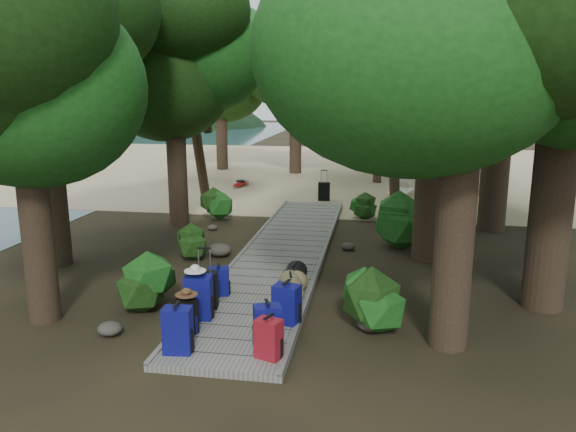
% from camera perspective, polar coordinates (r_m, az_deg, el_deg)
% --- Properties ---
extents(ground, '(120.00, 120.00, 0.00)m').
position_cam_1_polar(ground, '(12.70, -1.17, -5.30)').
color(ground, '#312918').
rests_on(ground, ground).
extents(sand_beach, '(40.00, 22.00, 0.02)m').
position_cam_1_polar(sand_beach, '(28.23, 4.76, 4.73)').
color(sand_beach, tan).
rests_on(sand_beach, ground).
extents(distant_hill, '(32.00, 16.00, 12.00)m').
position_cam_1_polar(distant_hill, '(73.36, -26.12, 8.41)').
color(distant_hill, black).
rests_on(distant_hill, ground).
extents(boardwalk, '(2.00, 12.00, 0.12)m').
position_cam_1_polar(boardwalk, '(13.62, -0.40, -3.77)').
color(boardwalk, gray).
rests_on(boardwalk, ground).
extents(backpack_left_a, '(0.44, 0.33, 0.78)m').
position_cam_1_polar(backpack_left_a, '(8.57, -11.15, -11.08)').
color(backpack_left_a, navy).
rests_on(backpack_left_a, boardwalk).
extents(backpack_left_b, '(0.42, 0.36, 0.64)m').
position_cam_1_polar(backpack_left_b, '(9.20, -10.39, -9.79)').
color(backpack_left_b, black).
rests_on(backpack_left_b, boardwalk).
extents(backpack_left_c, '(0.48, 0.37, 0.84)m').
position_cam_1_polar(backpack_left_c, '(9.70, -9.05, -7.91)').
color(backpack_left_c, navy).
rests_on(backpack_left_c, boardwalk).
extents(backpack_left_d, '(0.44, 0.36, 0.59)m').
position_cam_1_polar(backpack_left_d, '(10.76, -7.05, -6.44)').
color(backpack_left_d, navy).
rests_on(backpack_left_d, boardwalk).
extents(backpack_right_a, '(0.43, 0.37, 0.65)m').
position_cam_1_polar(backpack_right_a, '(8.29, -1.97, -12.15)').
color(backpack_right_a, maroon).
rests_on(backpack_right_a, boardwalk).
extents(backpack_right_b, '(0.48, 0.41, 0.72)m').
position_cam_1_polar(backpack_right_b, '(8.62, -2.11, -10.88)').
color(backpack_right_b, navy).
rests_on(backpack_right_b, boardwalk).
extents(backpack_right_c, '(0.49, 0.40, 0.73)m').
position_cam_1_polar(backpack_right_c, '(9.42, -0.14, -8.73)').
color(backpack_right_c, navy).
rests_on(backpack_right_c, boardwalk).
extents(backpack_right_d, '(0.35, 0.27, 0.51)m').
position_cam_1_polar(backpack_right_d, '(9.90, 0.08, -8.33)').
color(backpack_right_d, '#3B421C').
rests_on(backpack_right_d, boardwalk).
extents(duffel_right_khaki, '(0.56, 0.72, 0.43)m').
position_cam_1_polar(duffel_right_khaki, '(10.56, 0.26, -7.17)').
color(duffel_right_khaki, olive).
rests_on(duffel_right_khaki, boardwalk).
extents(duffel_right_black, '(0.45, 0.68, 0.42)m').
position_cam_1_polar(duffel_right_black, '(11.17, 0.64, -6.06)').
color(duffel_right_black, black).
rests_on(duffel_right_black, boardwalk).
extents(suitcase_on_boardwalk, '(0.46, 0.30, 0.66)m').
position_cam_1_polar(suitcase_on_boardwalk, '(10.15, -8.38, -7.45)').
color(suitcase_on_boardwalk, black).
rests_on(suitcase_on_boardwalk, boardwalk).
extents(lone_suitcase_on_sand, '(0.44, 0.29, 0.65)m').
position_cam_1_polar(lone_suitcase_on_sand, '(20.22, 3.67, 2.52)').
color(lone_suitcase_on_sand, black).
rests_on(lone_suitcase_on_sand, sand_beach).
extents(hat_brown, '(0.36, 0.36, 0.11)m').
position_cam_1_polar(hat_brown, '(9.07, -10.30, -7.56)').
color(hat_brown, '#51351E').
rests_on(hat_brown, backpack_left_b).
extents(hat_white, '(0.37, 0.37, 0.12)m').
position_cam_1_polar(hat_white, '(9.55, -9.43, -5.20)').
color(hat_white, silver).
rests_on(hat_white, backpack_left_c).
extents(kayak, '(1.22, 3.14, 0.31)m').
position_cam_1_polar(kayak, '(23.31, -4.76, 3.43)').
color(kayak, '#A8120E').
rests_on(kayak, sand_beach).
extents(sun_lounger, '(1.21, 2.09, 0.64)m').
position_cam_1_polar(sun_lounger, '(21.38, 11.39, 2.83)').
color(sun_lounger, silver).
rests_on(sun_lounger, sand_beach).
extents(tree_right_a, '(5.09, 5.09, 8.48)m').
position_cam_1_polar(tree_right_a, '(8.54, 17.61, 14.22)').
color(tree_right_a, black).
rests_on(tree_right_a, ground).
extents(tree_right_b, '(5.90, 5.90, 10.53)m').
position_cam_1_polar(tree_right_b, '(10.92, 26.95, 18.45)').
color(tree_right_b, black).
rests_on(tree_right_b, ground).
extents(tree_right_c, '(5.60, 5.60, 9.69)m').
position_cam_1_polar(tree_right_c, '(13.19, 14.97, 16.29)').
color(tree_right_c, black).
rests_on(tree_right_c, ground).
extents(tree_right_d, '(5.95, 5.95, 10.90)m').
position_cam_1_polar(tree_right_d, '(16.68, 21.34, 17.15)').
color(tree_right_d, black).
rests_on(tree_right_d, ground).
extents(tree_right_e, '(5.35, 5.35, 9.63)m').
position_cam_1_polar(tree_right_e, '(19.30, 14.57, 14.99)').
color(tree_right_e, black).
rests_on(tree_right_e, ground).
extents(tree_right_f, '(5.31, 5.31, 9.48)m').
position_cam_1_polar(tree_right_f, '(21.98, 20.57, 14.08)').
color(tree_right_f, black).
rests_on(tree_right_f, ground).
extents(tree_left_a, '(4.49, 4.49, 7.49)m').
position_cam_1_polar(tree_left_a, '(10.10, -25.26, 10.48)').
color(tree_left_a, black).
rests_on(tree_left_a, ground).
extents(tree_left_b, '(4.80, 4.80, 8.64)m').
position_cam_1_polar(tree_left_b, '(13.48, -23.78, 13.34)').
color(tree_left_b, black).
rests_on(tree_left_b, ground).
extents(tree_left_c, '(4.69, 4.69, 8.15)m').
position_cam_1_polar(tree_left_c, '(16.58, -11.56, 13.00)').
color(tree_left_c, black).
rests_on(tree_left_c, ground).
extents(tree_back_a, '(4.71, 4.71, 8.15)m').
position_cam_1_polar(tree_back_a, '(26.66, 0.78, 13.07)').
color(tree_back_a, black).
rests_on(tree_back_a, ground).
extents(tree_back_b, '(5.16, 5.16, 9.21)m').
position_cam_1_polar(tree_back_b, '(27.42, 9.04, 14.02)').
color(tree_back_b, black).
rests_on(tree_back_b, ground).
extents(tree_back_c, '(4.89, 4.89, 8.81)m').
position_cam_1_polar(tree_back_c, '(27.49, 14.62, 13.34)').
color(tree_back_c, black).
rests_on(tree_back_c, ground).
extents(tree_back_d, '(4.84, 4.84, 8.07)m').
position_cam_1_polar(tree_back_d, '(28.15, -6.88, 12.88)').
color(tree_back_d, black).
rests_on(tree_back_d, ground).
extents(palm_right_a, '(4.52, 4.52, 7.70)m').
position_cam_1_polar(palm_right_a, '(18.38, 11.73, 12.24)').
color(palm_right_a, '#154413').
rests_on(palm_right_a, ground).
extents(palm_right_b, '(4.78, 4.78, 9.23)m').
position_cam_1_polar(palm_right_b, '(23.29, 17.59, 13.86)').
color(palm_right_b, '#154413').
rests_on(palm_right_b, ground).
extents(palm_right_c, '(4.89, 4.89, 7.78)m').
position_cam_1_polar(palm_right_c, '(24.46, 9.99, 12.47)').
color(palm_right_c, '#154413').
rests_on(palm_right_c, ground).
extents(palm_left_a, '(4.65, 4.65, 7.39)m').
position_cam_1_polar(palm_left_a, '(19.75, -9.41, 11.91)').
color(palm_left_a, '#154413').
rests_on(palm_left_a, ground).
extents(rock_left_a, '(0.41, 0.37, 0.22)m').
position_cam_1_polar(rock_left_a, '(9.79, -17.64, -10.86)').
color(rock_left_a, '#4C473F').
rests_on(rock_left_a, ground).
extents(rock_left_b, '(0.39, 0.36, 0.22)m').
position_cam_1_polar(rock_left_b, '(11.76, -15.70, -6.73)').
color(rock_left_b, '#4C473F').
rests_on(rock_left_b, ground).
extents(rock_left_c, '(0.57, 0.51, 0.31)m').
position_cam_1_polar(rock_left_c, '(13.63, -7.00, -3.43)').
color(rock_left_c, '#4C473F').
rests_on(rock_left_c, ground).
extents(rock_left_d, '(0.29, 0.26, 0.16)m').
position_cam_1_polar(rock_left_d, '(16.16, -7.68, -1.16)').
color(rock_left_d, '#4C473F').
rests_on(rock_left_d, ground).
extents(rock_right_a, '(0.45, 0.41, 0.25)m').
position_cam_1_polar(rock_right_a, '(9.60, 8.39, -10.78)').
color(rock_right_a, '#4C473F').
rests_on(rock_right_a, ground).
extents(rock_right_b, '(0.44, 0.39, 0.24)m').
position_cam_1_polar(rock_right_b, '(11.07, 8.62, -7.56)').
color(rock_right_b, '#4C473F').
rests_on(rock_right_b, ground).
extents(rock_right_c, '(0.34, 0.31, 0.19)m').
position_cam_1_polar(rock_right_c, '(14.15, 6.11, -3.07)').
color(rock_right_c, '#4C473F').
rests_on(rock_right_c, ground).
extents(rock_right_d, '(0.50, 0.45, 0.28)m').
position_cam_1_polar(rock_right_d, '(16.42, 10.20, -0.81)').
color(rock_right_d, '#4C473F').
rests_on(rock_right_d, ground).
extents(shrub_left_a, '(1.13, 1.13, 1.01)m').
position_cam_1_polar(shrub_left_a, '(10.69, -14.54, -6.37)').
color(shrub_left_a, '#144414').
rests_on(shrub_left_a, ground).
extents(shrub_left_b, '(0.91, 0.91, 0.82)m').
position_cam_1_polar(shrub_left_b, '(13.62, -10.16, -2.44)').
color(shrub_left_b, '#144414').
rests_on(shrub_left_b, ground).
extents(shrub_left_c, '(1.02, 1.02, 0.92)m').
position_cam_1_polar(shrub_left_c, '(17.19, -7.61, 0.99)').
color(shrub_left_c, '#144414').
rests_on(shrub_left_c, ground).
extents(shrub_right_a, '(1.15, 1.15, 1.03)m').
position_cam_1_polar(shrub_right_a, '(9.53, 8.49, -8.41)').
color(shrub_right_a, '#144414').
rests_on(shrub_right_a, ground).
extents(shrub_right_b, '(1.48, 1.48, 1.33)m').
position_cam_1_polar(shrub_right_b, '(14.57, 11.76, -0.47)').
color(shrub_right_b, '#144414').
rests_on(shrub_right_b, ground).
extents(shrub_right_c, '(0.81, 0.81, 0.73)m').
position_cam_1_polar(shrub_right_c, '(17.60, 7.65, 0.94)').
color(shrub_right_c, '#144414').
rests_on(shrub_right_c, ground).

